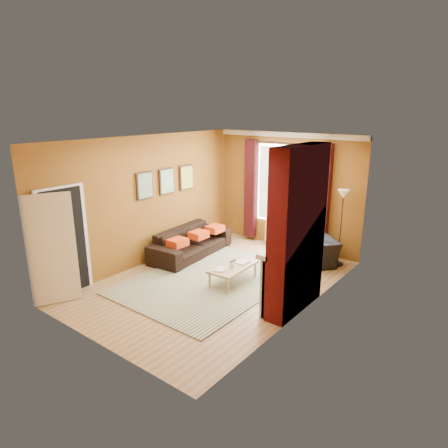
{
  "coord_description": "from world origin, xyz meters",
  "views": [
    {
      "loc": [
        4.6,
        -5.69,
        3.36
      ],
      "look_at": [
        0.0,
        0.25,
        1.15
      ],
      "focal_mm": 32.0,
      "sensor_mm": 36.0,
      "label": 1
    }
  ],
  "objects": [
    {
      "name": "room_walls",
      "position": [
        0.63,
        0.28,
        1.38
      ],
      "size": [
        3.82,
        5.54,
        2.83
      ],
      "color": "brown",
      "rests_on": "ground"
    },
    {
      "name": "wicker_stool",
      "position": [
        0.45,
        2.01,
        0.22
      ],
      "size": [
        0.45,
        0.45,
        0.44
      ],
      "rotation": [
        0.0,
        0.0,
        -0.32
      ],
      "color": "olive",
      "rests_on": "ground"
    },
    {
      "name": "coffee_table",
      "position": [
        0.28,
        0.19,
        0.32
      ],
      "size": [
        0.58,
        1.1,
        0.36
      ],
      "rotation": [
        0.0,
        0.0,
        0.04
      ],
      "color": "tan",
      "rests_on": "ground"
    },
    {
      "name": "sofa",
      "position": [
        -1.42,
        0.82,
        0.32
      ],
      "size": [
        1.06,
        2.28,
        0.65
      ],
      "primitive_type": "imported",
      "rotation": [
        0.0,
        0.0,
        1.66
      ],
      "color": "black",
      "rests_on": "ground"
    },
    {
      "name": "floor_lamp",
      "position": [
        1.55,
        2.36,
        1.33
      ],
      "size": [
        0.32,
        0.32,
        1.69
      ],
      "rotation": [
        0.0,
        0.0,
        0.39
      ],
      "color": "black",
      "rests_on": "ground"
    },
    {
      "name": "book_a",
      "position": [
        0.13,
        -0.17,
        0.37
      ],
      "size": [
        0.25,
        0.28,
        0.02
      ],
      "primitive_type": "imported",
      "rotation": [
        0.0,
        0.0,
        0.4
      ],
      "color": "#999999",
      "rests_on": "coffee_table"
    },
    {
      "name": "mug",
      "position": [
        0.32,
        0.08,
        0.41
      ],
      "size": [
        0.13,
        0.13,
        0.09
      ],
      "primitive_type": "imported",
      "rotation": [
        0.0,
        0.0,
        0.29
      ],
      "color": "#999999",
      "rests_on": "coffee_table"
    },
    {
      "name": "striped_rug",
      "position": [
        -0.14,
        -0.01,
        0.01
      ],
      "size": [
        2.58,
        3.57,
        0.02
      ],
      "rotation": [
        0.0,
        0.0,
        -0.0
      ],
      "color": "#304585",
      "rests_on": "ground"
    },
    {
      "name": "tv_remote",
      "position": [
        0.14,
        0.37,
        0.37
      ],
      "size": [
        0.05,
        0.16,
        0.02
      ],
      "rotation": [
        0.0,
        0.0,
        0.03
      ],
      "color": "#262629",
      "rests_on": "coffee_table"
    },
    {
      "name": "ground",
      "position": [
        0.0,
        0.0,
        0.0
      ],
      "size": [
        5.5,
        5.5,
        0.0
      ],
      "primitive_type": "plane",
      "color": "olive",
      "rests_on": "ground"
    },
    {
      "name": "armchair",
      "position": [
        1.14,
        1.94,
        0.31
      ],
      "size": [
        1.25,
        1.26,
        0.62
      ],
      "primitive_type": "imported",
      "rotation": [
        0.0,
        0.0,
        4.01
      ],
      "color": "black",
      "rests_on": "ground"
    },
    {
      "name": "book_b",
      "position": [
        0.22,
        0.44,
        0.37
      ],
      "size": [
        0.22,
        0.29,
        0.02
      ],
      "primitive_type": "imported",
      "rotation": [
        0.0,
        0.0,
        -0.0
      ],
      "color": "#999999",
      "rests_on": "coffee_table"
    }
  ]
}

